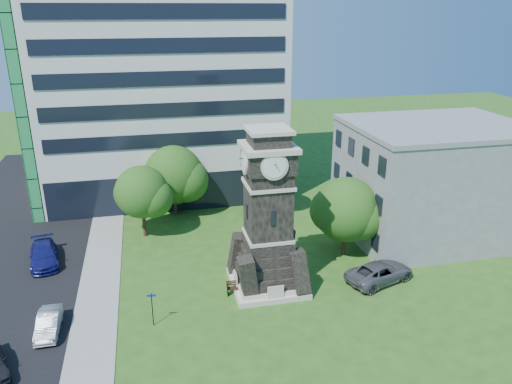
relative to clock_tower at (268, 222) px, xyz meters
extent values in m
plane|color=#255618|center=(-3.00, -2.00, -5.28)|extent=(160.00, 160.00, 0.00)
cube|color=gray|center=(-12.50, 3.00, -5.25)|extent=(3.00, 70.00, 0.06)
cube|color=beige|center=(0.00, 0.00, -5.08)|extent=(5.40, 5.40, 0.40)
cube|color=beige|center=(0.00, 0.00, -4.73)|extent=(4.80, 4.80, 0.30)
cube|color=black|center=(0.00, 0.00, 1.92)|extent=(3.00, 3.00, 6.40)
cube|color=beige|center=(0.00, 0.00, -1.08)|extent=(3.25, 3.25, 0.25)
cube|color=beige|center=(0.00, 0.00, 2.92)|extent=(3.25, 3.25, 0.25)
cube|color=black|center=(0.00, -1.52, 0.92)|extent=(0.35, 0.08, 1.10)
cube|color=black|center=(0.00, 0.00, 4.72)|extent=(3.30, 3.30, 1.60)
cube|color=beige|center=(0.00, 0.00, 5.62)|extent=(3.70, 3.70, 0.35)
cylinder|color=white|center=(0.00, -1.77, 4.72)|extent=(1.56, 0.06, 1.56)
cylinder|color=white|center=(-1.77, 0.00, 4.72)|extent=(0.06, 1.56, 1.56)
cube|color=black|center=(0.00, 0.00, 6.22)|extent=(2.60, 2.60, 0.90)
cube|color=beige|center=(0.00, 0.00, 6.82)|extent=(3.00, 3.00, 0.25)
cube|color=silver|center=(-6.00, 24.00, 8.72)|extent=(25.00, 15.00, 28.00)
cube|color=black|center=(-6.00, 16.80, -3.28)|extent=(24.50, 0.80, 4.00)
cube|color=gray|center=(17.00, 6.00, -0.28)|extent=(15.00, 12.00, 10.00)
cube|color=gray|center=(17.00, 6.00, 4.92)|extent=(15.20, 12.20, 0.40)
imported|color=#A2A5A9|center=(-15.29, -2.49, -4.65)|extent=(1.35, 3.85, 1.27)
imported|color=navy|center=(-17.14, 7.50, -4.52)|extent=(3.04, 5.56, 1.53)
imported|color=#56575C|center=(8.59, -1.31, -4.51)|extent=(6.10, 4.24, 1.55)
cube|color=black|center=(-3.18, -0.69, -4.90)|extent=(0.07, 0.49, 0.77)
cube|color=black|center=(-1.31, -0.69, -4.90)|extent=(0.07, 0.49, 0.77)
cube|color=black|center=(-2.24, -0.69, -4.79)|extent=(1.97, 0.53, 0.04)
cube|color=black|center=(-2.24, -0.45, -4.48)|extent=(1.97, 0.04, 0.44)
cylinder|color=black|center=(-8.63, -3.27, -4.07)|extent=(0.06, 0.06, 2.42)
cube|color=navy|center=(-8.63, -3.27, -3.01)|extent=(0.58, 0.04, 0.15)
cylinder|color=#332114|center=(-8.93, 11.05, -4.02)|extent=(0.33, 0.33, 2.53)
sphere|color=#2D581A|center=(-8.93, 11.05, -0.93)|extent=(4.80, 4.80, 4.80)
sphere|color=#2D581A|center=(-7.97, 10.57, -1.42)|extent=(3.60, 3.60, 3.60)
sphere|color=#2D581A|center=(-9.77, 11.65, -1.21)|extent=(3.36, 3.36, 3.36)
cylinder|color=#332114|center=(-5.75, 15.71, -4.05)|extent=(0.37, 0.37, 2.46)
sphere|color=#265218|center=(-5.75, 15.71, -1.05)|extent=(5.91, 5.91, 5.91)
sphere|color=#265218|center=(-4.57, 15.12, -1.53)|extent=(4.43, 4.43, 4.43)
sphere|color=#265218|center=(-6.78, 16.45, -1.32)|extent=(4.14, 4.14, 4.14)
cylinder|color=#332114|center=(3.91, 13.94, -4.01)|extent=(0.36, 0.36, 2.53)
sphere|color=#24641D|center=(3.91, 13.94, -0.92)|extent=(4.35, 4.35, 4.35)
sphere|color=#24641D|center=(4.78, 13.51, -1.41)|extent=(3.26, 3.26, 3.26)
sphere|color=#24641D|center=(3.15, 14.49, -1.20)|extent=(3.04, 3.04, 3.04)
cylinder|color=#332114|center=(7.61, 3.54, -4.08)|extent=(0.35, 0.35, 2.41)
sphere|color=#26641D|center=(7.61, 3.54, -1.13)|extent=(5.44, 5.44, 5.44)
sphere|color=#26641D|center=(8.70, 3.00, -1.60)|extent=(4.08, 4.08, 4.08)
sphere|color=#26641D|center=(6.66, 4.22, -1.40)|extent=(3.81, 3.81, 3.81)
camera|label=1|loc=(-8.19, -32.21, 14.60)|focal=35.00mm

